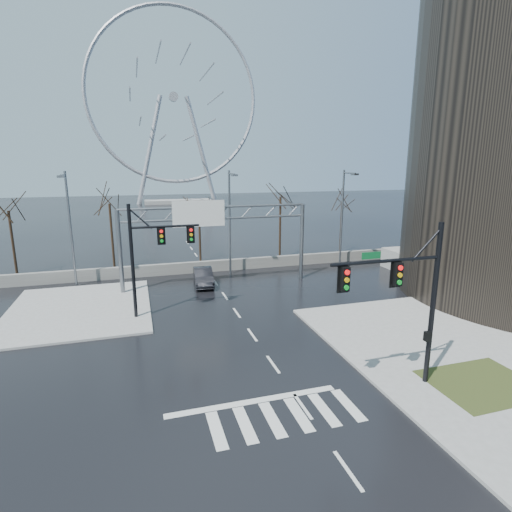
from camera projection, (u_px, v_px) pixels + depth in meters
name	position (u px, v px, depth m)	size (l,w,h in m)	color
ground	(273.00, 364.00, 21.50)	(260.00, 260.00, 0.00)	black
sidewalk_right_ext	(407.00, 328.00, 26.17)	(12.00, 10.00, 0.15)	gray
sidewalk_far	(80.00, 309.00, 29.57)	(10.00, 12.00, 0.15)	gray
grass_strip	(482.00, 383.00, 19.34)	(5.00, 4.00, 0.02)	#283616
barrier_wall	(208.00, 266.00, 40.03)	(52.00, 0.50, 1.10)	slate
signal_mast_near	(410.00, 292.00, 18.09)	(5.52, 0.41, 8.00)	black
signal_mast_far	(149.00, 250.00, 27.12)	(4.72, 0.41, 8.00)	black
sign_gantry	(212.00, 228.00, 34.19)	(16.36, 0.40, 7.60)	slate
streetlight_left	(69.00, 221.00, 33.74)	(0.50, 2.55, 10.00)	slate
streetlight_mid	(230.00, 215.00, 37.69)	(0.50, 2.55, 10.00)	slate
streetlight_right	(344.00, 211.00, 41.08)	(0.50, 2.55, 10.00)	slate
tree_far_left	(9.00, 218.00, 37.56)	(3.50, 3.50, 7.00)	black
tree_left	(110.00, 211.00, 39.54)	(3.75, 3.75, 7.50)	black
tree_center	(199.00, 215.00, 43.20)	(3.25, 3.25, 6.50)	black
tree_right	(280.00, 204.00, 44.57)	(3.90, 3.90, 7.80)	black
tree_far_right	(342.00, 209.00, 47.48)	(3.40, 3.40, 6.80)	black
ferris_wheel	(174.00, 104.00, 105.70)	(45.00, 6.00, 50.91)	gray
car	(203.00, 277.00, 35.60)	(1.60, 4.58, 1.51)	black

